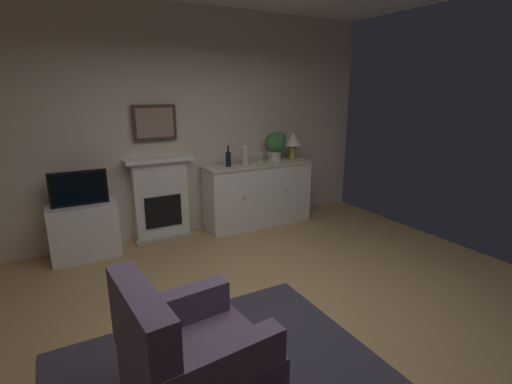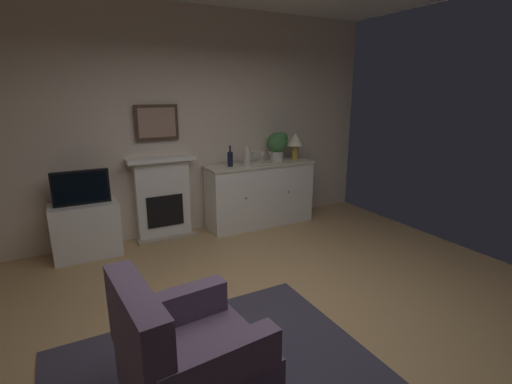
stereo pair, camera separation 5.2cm
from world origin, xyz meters
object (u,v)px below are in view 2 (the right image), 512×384
framed_picture (157,123)px  wine_glass_right (270,155)px  vase_decorative (247,156)px  wine_bottle (230,159)px  tv_cabinet (86,230)px  potted_plant_small (278,144)px  armchair (186,357)px  wine_glass_center (262,155)px  fireplace_unit (163,198)px  wine_glass_left (254,155)px  table_lamp (295,141)px  tv_set (81,188)px  sideboard_cabinet (260,194)px

framed_picture → wine_glass_right: (1.53, -0.27, -0.50)m
vase_decorative → wine_bottle: bearing=168.5°
wine_glass_right → wine_bottle: bearing=175.7°
tv_cabinet → potted_plant_small: potted_plant_small is taller
wine_bottle → armchair: (-1.54, -2.74, -0.65)m
wine_glass_center → potted_plant_small: (0.29, 0.05, 0.13)m
wine_bottle → wine_glass_right: 0.61m
fireplace_unit → wine_glass_right: bearing=-8.4°
wine_bottle → tv_cabinet: (-1.89, 0.02, -0.70)m
fireplace_unit → potted_plant_small: potted_plant_small is taller
wine_bottle → wine_glass_right: size_ratio=1.76×
fireplace_unit → wine_glass_left: 1.41m
table_lamp → tv_set: 2.98m
wine_glass_left → potted_plant_small: 0.42m
potted_plant_small → vase_decorative: bearing=-170.3°
sideboard_cabinet → tv_cabinet: bearing=179.6°
fireplace_unit → tv_set: 1.04m
fireplace_unit → tv_cabinet: (-0.97, -0.16, -0.22)m
tv_set → table_lamp: bearing=0.2°
wine_glass_right → tv_cabinet: 2.60m
table_lamp → tv_set: bearing=-179.8°
tv_set → sideboard_cabinet: bearing=0.2°
wine_glass_center → armchair: (-2.04, -2.73, -0.66)m
sideboard_cabinet → framed_picture: bearing=170.9°
wine_bottle → fireplace_unit: bearing=168.9°
fireplace_unit → wine_glass_right: size_ratio=6.67×
table_lamp → framed_picture: bearing=173.6°
wine_glass_center → tv_set: bearing=180.0°
fireplace_unit → potted_plant_small: bearing=-4.4°
sideboard_cabinet → wine_glass_left: (-0.08, 0.03, 0.58)m
fireplace_unit → wine_glass_center: (1.42, -0.19, 0.50)m
wine_bottle → vase_decorative: wine_bottle is taller
vase_decorative → armchair: vase_decorative is taller
wine_bottle → tv_cabinet: size_ratio=0.39×
wine_glass_right → potted_plant_small: bearing=27.1°
vase_decorative → tv_set: (-2.12, 0.04, -0.21)m
fireplace_unit → wine_glass_left: bearing=-6.5°
vase_decorative → tv_cabinet: 2.25m
wine_bottle → armchair: bearing=-119.4°
tv_cabinet → tv_set: size_ratio=1.21×
framed_picture → wine_bottle: size_ratio=1.90×
wine_glass_left → potted_plant_small: bearing=2.3°
framed_picture → tv_cabinet: 1.57m
table_lamp → vase_decorative: table_lamp is taller
wine_glass_center → wine_glass_right: 0.12m
framed_picture → wine_glass_left: bearing=-8.4°
fireplace_unit → tv_cabinet: bearing=-170.6°
wine_glass_center → wine_glass_right: (0.11, -0.04, 0.00)m
fireplace_unit → wine_glass_right: fireplace_unit is taller
wine_glass_left → potted_plant_small: size_ratio=0.38×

